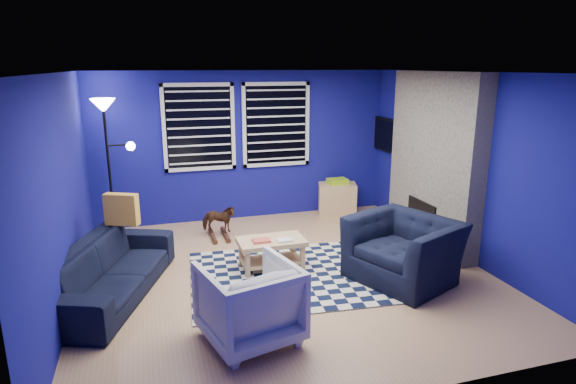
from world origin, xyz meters
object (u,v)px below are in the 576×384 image
object	(u,v)px
armchair_bent	(249,302)
floor_lamp	(107,125)
coffee_table	(271,248)
tv	(389,136)
rocking_horse	(218,219)
cabinet	(337,198)
sofa	(110,270)
armchair_big	(403,250)

from	to	relation	value
armchair_bent	floor_lamp	distance (m)	3.90
armchair_bent	coffee_table	size ratio (longest dim) A/B	1.01
armchair_bent	tv	bearing A→B (deg)	-148.17
rocking_horse	cabinet	xyz separation A→B (m)	(2.23, 0.65, -0.01)
sofa	coffee_table	world-z (taller)	sofa
sofa	coffee_table	distance (m)	1.97
armchair_big	cabinet	xyz separation A→B (m)	(0.28, 2.81, -0.11)
armchair_big	floor_lamp	size ratio (longest dim) A/B	0.56
sofa	armchair_bent	bearing A→B (deg)	-115.04
coffee_table	floor_lamp	distance (m)	3.07
rocking_horse	floor_lamp	size ratio (longest dim) A/B	0.25
sofa	armchair_bent	distance (m)	1.91
armchair_big	tv	bearing A→B (deg)	132.70
floor_lamp	coffee_table	bearing A→B (deg)	-42.90
armchair_big	coffee_table	distance (m)	1.66
tv	armchair_bent	distance (m)	4.74
armchair_big	armchair_bent	xyz separation A→B (m)	(-2.10, -0.79, 0.01)
coffee_table	armchair_bent	bearing A→B (deg)	-111.91
coffee_table	floor_lamp	size ratio (longest dim) A/B	0.41
rocking_horse	cabinet	bearing A→B (deg)	-55.63
tv	cabinet	distance (m)	1.42
tv	sofa	size ratio (longest dim) A/B	0.46
cabinet	floor_lamp	size ratio (longest dim) A/B	0.36
armchair_bent	floor_lamp	world-z (taller)	floor_lamp
armchair_bent	coffee_table	world-z (taller)	armchair_bent
sofa	rocking_horse	size ratio (longest dim) A/B	4.14
tv	rocking_horse	xyz separation A→B (m)	(-3.06, -0.40, -1.11)
sofa	floor_lamp	distance (m)	2.48
floor_lamp	armchair_big	bearing A→B (deg)	-37.10
rocking_horse	coffee_table	xyz separation A→B (m)	(0.48, -1.38, 0.01)
coffee_table	armchair_big	bearing A→B (deg)	-27.59
rocking_horse	armchair_bent	bearing A→B (deg)	-164.91
armchair_bent	cabinet	world-z (taller)	armchair_bent
tv	cabinet	bearing A→B (deg)	163.33
rocking_horse	coffee_table	distance (m)	1.46
armchair_big	coffee_table	world-z (taller)	armchair_big
cabinet	tv	bearing A→B (deg)	0.36
rocking_horse	floor_lamp	world-z (taller)	floor_lamp
armchair_big	rocking_horse	xyz separation A→B (m)	(-1.95, 2.15, -0.10)
armchair_big	floor_lamp	distance (m)	4.54
armchair_bent	rocking_horse	bearing A→B (deg)	-107.25
tv	coffee_table	bearing A→B (deg)	-145.34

